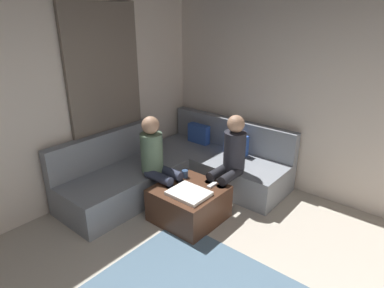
{
  "coord_description": "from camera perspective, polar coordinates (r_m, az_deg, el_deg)",
  "views": [
    {
      "loc": [
        0.78,
        -1.26,
        2.36
      ],
      "look_at": [
        -1.63,
        1.63,
        0.85
      ],
      "focal_mm": 30.61,
      "sensor_mm": 36.0,
      "label": 1
    }
  ],
  "objects": [
    {
      "name": "wall_left",
      "position": [
        4.05,
        -30.51,
        4.39
      ],
      "size": [
        0.12,
        6.0,
        2.7
      ],
      "primitive_type": "cube",
      "color": "beige",
      "rests_on": "ground_plane"
    },
    {
      "name": "folded_blanket",
      "position": [
        3.78,
        -0.55,
        -8.58
      ],
      "size": [
        0.44,
        0.36,
        0.04
      ],
      "primitive_type": "cube",
      "color": "white",
      "rests_on": "ottoman"
    },
    {
      "name": "wall_back",
      "position": [
        4.39,
        28.63,
        5.9
      ],
      "size": [
        6.0,
        0.12,
        2.7
      ],
      "primitive_type": "cube",
      "color": "beige",
      "rests_on": "ground_plane"
    },
    {
      "name": "person_on_couch_side",
      "position": [
        4.11,
        -6.04,
        -2.73
      ],
      "size": [
        0.6,
        0.3,
        1.2
      ],
      "rotation": [
        0.0,
        0.0,
        -1.57
      ],
      "color": "#2D3347",
      "rests_on": "ground_plane"
    },
    {
      "name": "curtain_panel",
      "position": [
        4.57,
        -14.59,
        7.11
      ],
      "size": [
        0.06,
        1.1,
        2.5
      ],
      "primitive_type": "cube",
      "color": "#726659",
      "rests_on": "ground_plane"
    },
    {
      "name": "game_remote",
      "position": [
        3.98,
        3.53,
        -7.13
      ],
      "size": [
        0.05,
        0.15,
        0.02
      ],
      "primitive_type": "cube",
      "color": "white",
      "rests_on": "ottoman"
    },
    {
      "name": "coffee_mug",
      "position": [
        4.15,
        -1.24,
        -5.21
      ],
      "size": [
        0.08,
        0.08,
        0.1
      ],
      "primitive_type": "cylinder",
      "color": "#334C72",
      "rests_on": "ottoman"
    },
    {
      "name": "sectional_couch",
      "position": [
        4.72,
        -2.28,
        -4.26
      ],
      "size": [
        2.1,
        2.55,
        0.87
      ],
      "color": "gray",
      "rests_on": "ground_plane"
    },
    {
      "name": "person_on_couch_back",
      "position": [
        4.15,
        6.64,
        -2.5
      ],
      "size": [
        0.3,
        0.6,
        1.2
      ],
      "rotation": [
        0.0,
        0.0,
        3.14
      ],
      "color": "black",
      "rests_on": "ground_plane"
    },
    {
      "name": "ottoman",
      "position": [
        4.04,
        -0.52,
        -10.27
      ],
      "size": [
        0.76,
        0.76,
        0.42
      ],
      "primitive_type": "cube",
      "color": "#4C2D1E",
      "rests_on": "ground_plane"
    }
  ]
}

